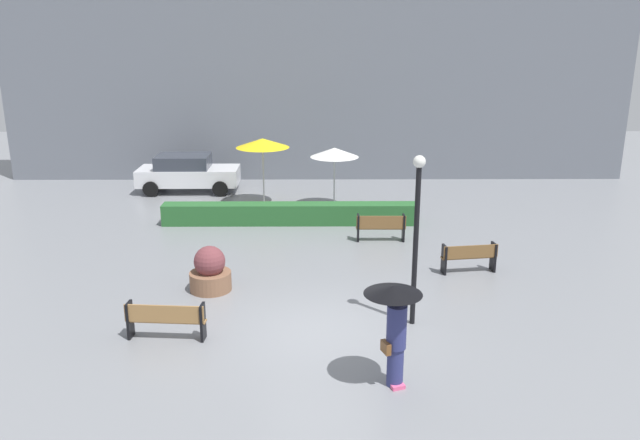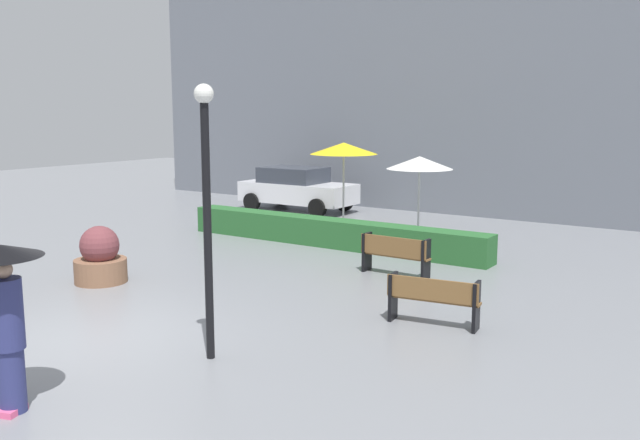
{
  "view_description": "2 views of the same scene",
  "coord_description": "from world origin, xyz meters",
  "px_view_note": "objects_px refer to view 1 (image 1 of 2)",
  "views": [
    {
      "loc": [
        -0.08,
        -13.04,
        6.54
      ],
      "look_at": [
        0.04,
        3.78,
        1.51
      ],
      "focal_mm": 35.45,
      "sensor_mm": 36.0,
      "label": 1
    },
    {
      "loc": [
        8.89,
        -6.69,
        3.62
      ],
      "look_at": [
        1.03,
        4.98,
        1.35
      ],
      "focal_mm": 38.38,
      "sensor_mm": 36.0,
      "label": 2
    }
  ],
  "objects_px": {
    "bench_back_row": "(381,226)",
    "patio_umbrella_yellow": "(263,143)",
    "planter_pot": "(210,272)",
    "lamp_post": "(417,224)",
    "patio_umbrella_white": "(334,153)",
    "pedestrian_with_umbrella": "(395,319)",
    "bench_near_left": "(165,318)",
    "parked_car": "(187,173)",
    "bench_far_right": "(469,256)"
  },
  "relations": [
    {
      "from": "planter_pot",
      "to": "patio_umbrella_white",
      "type": "height_order",
      "value": "patio_umbrella_white"
    },
    {
      "from": "bench_far_right",
      "to": "patio_umbrella_white",
      "type": "bearing_deg",
      "value": 117.72
    },
    {
      "from": "bench_near_left",
      "to": "patio_umbrella_yellow",
      "type": "height_order",
      "value": "patio_umbrella_yellow"
    },
    {
      "from": "pedestrian_with_umbrella",
      "to": "planter_pot",
      "type": "xyz_separation_m",
      "value": [
        -4.24,
        4.71,
        -0.89
      ]
    },
    {
      "from": "bench_back_row",
      "to": "pedestrian_with_umbrella",
      "type": "bearing_deg",
      "value": -94.19
    },
    {
      "from": "bench_far_right",
      "to": "parked_car",
      "type": "distance_m",
      "value": 13.66
    },
    {
      "from": "patio_umbrella_white",
      "to": "pedestrian_with_umbrella",
      "type": "bearing_deg",
      "value": -86.61
    },
    {
      "from": "planter_pot",
      "to": "patio_umbrella_yellow",
      "type": "xyz_separation_m",
      "value": [
        0.74,
        8.51,
        1.94
      ]
    },
    {
      "from": "pedestrian_with_umbrella",
      "to": "lamp_post",
      "type": "relative_size",
      "value": 0.52
    },
    {
      "from": "bench_back_row",
      "to": "bench_near_left",
      "type": "bearing_deg",
      "value": -128.5
    },
    {
      "from": "planter_pot",
      "to": "pedestrian_with_umbrella",
      "type": "bearing_deg",
      "value": -48.03
    },
    {
      "from": "bench_far_right",
      "to": "pedestrian_with_umbrella",
      "type": "xyz_separation_m",
      "value": [
        -2.85,
        -5.93,
        0.91
      ]
    },
    {
      "from": "bench_near_left",
      "to": "parked_car",
      "type": "height_order",
      "value": "parked_car"
    },
    {
      "from": "pedestrian_with_umbrella",
      "to": "parked_car",
      "type": "distance_m",
      "value": 16.96
    },
    {
      "from": "bench_far_right",
      "to": "parked_car",
      "type": "relative_size",
      "value": 0.38
    },
    {
      "from": "lamp_post",
      "to": "parked_car",
      "type": "height_order",
      "value": "lamp_post"
    },
    {
      "from": "bench_near_left",
      "to": "pedestrian_with_umbrella",
      "type": "relative_size",
      "value": 0.86
    },
    {
      "from": "bench_near_left",
      "to": "bench_far_right",
      "type": "relative_size",
      "value": 1.11
    },
    {
      "from": "bench_far_right",
      "to": "parked_car",
      "type": "xyz_separation_m",
      "value": [
        -9.76,
        9.56,
        0.32
      ]
    },
    {
      "from": "pedestrian_with_umbrella",
      "to": "patio_umbrella_white",
      "type": "bearing_deg",
      "value": 93.39
    },
    {
      "from": "planter_pot",
      "to": "lamp_post",
      "type": "distance_m",
      "value": 5.74
    },
    {
      "from": "bench_far_right",
      "to": "patio_umbrella_yellow",
      "type": "distance_m",
      "value": 9.87
    },
    {
      "from": "lamp_post",
      "to": "parked_car",
      "type": "xyz_separation_m",
      "value": [
        -7.69,
        12.78,
        -1.62
      ]
    },
    {
      "from": "planter_pot",
      "to": "parked_car",
      "type": "xyz_separation_m",
      "value": [
        -2.67,
        10.77,
        0.3
      ]
    },
    {
      "from": "pedestrian_with_umbrella",
      "to": "parked_car",
      "type": "bearing_deg",
      "value": 114.05
    },
    {
      "from": "parked_car",
      "to": "bench_back_row",
      "type": "bearing_deg",
      "value": -41.77
    },
    {
      "from": "bench_back_row",
      "to": "parked_car",
      "type": "bearing_deg",
      "value": 138.23
    },
    {
      "from": "bench_near_left",
      "to": "bench_back_row",
      "type": "bearing_deg",
      "value": 51.5
    },
    {
      "from": "bench_back_row",
      "to": "lamp_post",
      "type": "height_order",
      "value": "lamp_post"
    },
    {
      "from": "patio_umbrella_white",
      "to": "bench_far_right",
      "type": "bearing_deg",
      "value": -62.28
    },
    {
      "from": "planter_pot",
      "to": "patio_umbrella_yellow",
      "type": "height_order",
      "value": "patio_umbrella_yellow"
    },
    {
      "from": "bench_far_right",
      "to": "patio_umbrella_white",
      "type": "relative_size",
      "value": 0.68
    },
    {
      "from": "bench_back_row",
      "to": "patio_umbrella_white",
      "type": "distance_m",
      "value": 4.59
    },
    {
      "from": "bench_back_row",
      "to": "parked_car",
      "type": "relative_size",
      "value": 0.38
    },
    {
      "from": "lamp_post",
      "to": "patio_umbrella_yellow",
      "type": "xyz_separation_m",
      "value": [
        -4.28,
        10.52,
        0.02
      ]
    },
    {
      "from": "bench_far_right",
      "to": "pedestrian_with_umbrella",
      "type": "distance_m",
      "value": 6.64
    },
    {
      "from": "bench_far_right",
      "to": "pedestrian_with_umbrella",
      "type": "height_order",
      "value": "pedestrian_with_umbrella"
    },
    {
      "from": "bench_back_row",
      "to": "patio_umbrella_yellow",
      "type": "bearing_deg",
      "value": 132.74
    },
    {
      "from": "planter_pot",
      "to": "parked_car",
      "type": "height_order",
      "value": "parked_car"
    },
    {
      "from": "bench_near_left",
      "to": "patio_umbrella_white",
      "type": "height_order",
      "value": "patio_umbrella_white"
    },
    {
      "from": "bench_far_right",
      "to": "patio_umbrella_white",
      "type": "xyz_separation_m",
      "value": [
        -3.61,
        6.87,
        1.67
      ]
    },
    {
      "from": "bench_near_left",
      "to": "bench_far_right",
      "type": "distance_m",
      "value": 8.61
    },
    {
      "from": "planter_pot",
      "to": "parked_car",
      "type": "bearing_deg",
      "value": 103.92
    },
    {
      "from": "bench_back_row",
      "to": "planter_pot",
      "type": "distance_m",
      "value": 6.33
    },
    {
      "from": "bench_back_row",
      "to": "patio_umbrella_yellow",
      "type": "xyz_separation_m",
      "value": [
        -4.14,
        4.48,
        1.94
      ]
    },
    {
      "from": "pedestrian_with_umbrella",
      "to": "patio_umbrella_yellow",
      "type": "relative_size",
      "value": 0.79
    },
    {
      "from": "lamp_post",
      "to": "patio_umbrella_yellow",
      "type": "relative_size",
      "value": 1.51
    },
    {
      "from": "lamp_post",
      "to": "patio_umbrella_white",
      "type": "relative_size",
      "value": 1.69
    },
    {
      "from": "bench_near_left",
      "to": "pedestrian_with_umbrella",
      "type": "height_order",
      "value": "pedestrian_with_umbrella"
    },
    {
      "from": "pedestrian_with_umbrella",
      "to": "patio_umbrella_white",
      "type": "height_order",
      "value": "patio_umbrella_white"
    }
  ]
}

